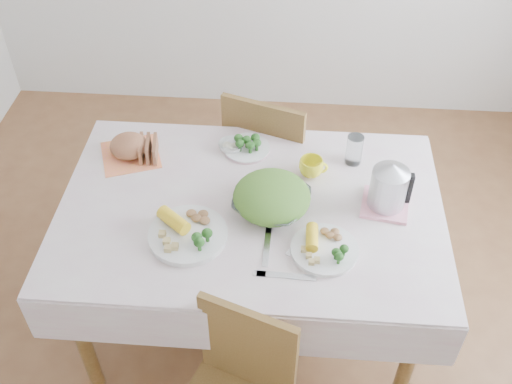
# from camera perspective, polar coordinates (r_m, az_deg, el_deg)

# --- Properties ---
(floor) EXTENTS (3.60, 3.60, 0.00)m
(floor) POSITION_cam_1_polar(r_m,az_deg,el_deg) (2.93, -0.43, -11.95)
(floor) COLOR brown
(floor) RESTS_ON ground
(dining_table) EXTENTS (1.40, 0.90, 0.75)m
(dining_table) POSITION_cam_1_polar(r_m,az_deg,el_deg) (2.63, -0.47, -7.32)
(dining_table) COLOR brown
(dining_table) RESTS_ON floor
(tablecloth) EXTENTS (1.50, 1.00, 0.01)m
(tablecloth) POSITION_cam_1_polar(r_m,az_deg,el_deg) (2.34, -0.52, -1.44)
(tablecloth) COLOR silver
(tablecloth) RESTS_ON dining_table
(chair_far) EXTENTS (0.52, 0.52, 0.91)m
(chair_far) POSITION_cam_1_polar(r_m,az_deg,el_deg) (3.02, 1.94, 3.33)
(chair_far) COLOR brown
(chair_far) RESTS_ON floor
(salad_bowl) EXTENTS (0.36, 0.36, 0.07)m
(salad_bowl) POSITION_cam_1_polar(r_m,az_deg,el_deg) (2.31, 1.50, -1.00)
(salad_bowl) COLOR white
(salad_bowl) RESTS_ON tablecloth
(dinner_plate_left) EXTENTS (0.41, 0.41, 0.02)m
(dinner_plate_left) POSITION_cam_1_polar(r_m,az_deg,el_deg) (2.23, -6.49, -4.12)
(dinner_plate_left) COLOR white
(dinner_plate_left) RESTS_ON tablecloth
(dinner_plate_right) EXTENTS (0.32, 0.32, 0.02)m
(dinner_plate_right) POSITION_cam_1_polar(r_m,az_deg,el_deg) (2.19, 6.53, -5.49)
(dinner_plate_right) COLOR white
(dinner_plate_right) RESTS_ON tablecloth
(broccoli_plate) EXTENTS (0.27, 0.27, 0.02)m
(broccoli_plate) POSITION_cam_1_polar(r_m,az_deg,el_deg) (2.59, -0.88, 4.18)
(broccoli_plate) COLOR beige
(broccoli_plate) RESTS_ON tablecloth
(napkin) EXTENTS (0.30, 0.30, 0.00)m
(napkin) POSITION_cam_1_polar(r_m,az_deg,el_deg) (2.62, -11.85, 3.47)
(napkin) COLOR #FF8952
(napkin) RESTS_ON tablecloth
(bread_loaf) EXTENTS (0.19, 0.19, 0.10)m
(bread_loaf) POSITION_cam_1_polar(r_m,az_deg,el_deg) (2.59, -12.03, 4.42)
(bread_loaf) COLOR brown
(bread_loaf) RESTS_ON napkin
(fruit_bowl) EXTENTS (0.13, 0.13, 0.03)m
(fruit_bowl) POSITION_cam_1_polar(r_m,az_deg,el_deg) (2.59, -2.38, 4.37)
(fruit_bowl) COLOR white
(fruit_bowl) RESTS_ON tablecloth
(yellow_mug) EXTENTS (0.11, 0.11, 0.08)m
(yellow_mug) POSITION_cam_1_polar(r_m,az_deg,el_deg) (2.46, 5.27, 2.37)
(yellow_mug) COLOR yellow
(yellow_mug) RESTS_ON tablecloth
(glass_tumbler) EXTENTS (0.09, 0.09, 0.13)m
(glass_tumbler) POSITION_cam_1_polar(r_m,az_deg,el_deg) (2.53, 9.33, 3.98)
(glass_tumbler) COLOR white
(glass_tumbler) RESTS_ON tablecloth
(pink_tray) EXTENTS (0.21, 0.21, 0.01)m
(pink_tray) POSITION_cam_1_polar(r_m,az_deg,el_deg) (2.39, 12.17, -1.18)
(pink_tray) COLOR pink
(pink_tray) RESTS_ON tablecloth
(electric_kettle) EXTENTS (0.19, 0.19, 0.20)m
(electric_kettle) POSITION_cam_1_polar(r_m,az_deg,el_deg) (2.31, 12.58, 0.81)
(electric_kettle) COLOR #B2B5BA
(electric_kettle) RESTS_ON pink_tray
(fork_left) EXTENTS (0.03, 0.19, 0.00)m
(fork_left) POSITION_cam_1_polar(r_m,az_deg,el_deg) (2.19, 1.04, -5.21)
(fork_left) COLOR silver
(fork_left) RESTS_ON tablecloth
(fork_right) EXTENTS (0.10, 0.16, 0.00)m
(fork_right) POSITION_cam_1_polar(r_m,az_deg,el_deg) (2.22, 4.17, -4.66)
(fork_right) COLOR silver
(fork_right) RESTS_ON tablecloth
(knife) EXTENTS (0.21, 0.03, 0.00)m
(knife) POSITION_cam_1_polar(r_m,az_deg,el_deg) (2.11, 2.92, -7.98)
(knife) COLOR silver
(knife) RESTS_ON tablecloth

